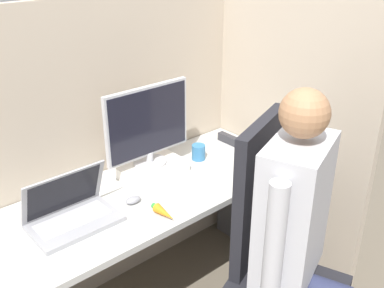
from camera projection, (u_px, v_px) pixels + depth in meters
The scene contains 12 objects.
cubicle_panel_back at pixel (102, 156), 2.26m from camera, with size 2.13×0.04×1.55m.
cubicle_panel_right at pixel (270, 134), 2.50m from camera, with size 0.04×1.23×1.55m.
desk at pixel (143, 222), 2.14m from camera, with size 1.63×0.61×0.70m.
paper_box at pixel (150, 168), 2.24m from camera, with size 0.32×0.23×0.06m.
monitor at pixel (148, 125), 2.14m from camera, with size 0.46×0.16×0.39m.
laptop at pixel (71, 213), 1.84m from camera, with size 0.35×0.23×0.23m.
mouse at pixel (133, 200), 1.99m from camera, with size 0.07×0.04×0.03m.
stapler at pixel (230, 140), 2.55m from camera, with size 0.04×0.16×0.05m.
carrot_toy at pixel (164, 213), 1.89m from camera, with size 0.04×0.14×0.04m.
office_chair at pixel (271, 256), 1.89m from camera, with size 0.60×0.64×1.12m.
person at pixel (299, 240), 1.66m from camera, with size 0.46×0.49×1.34m.
coffee_mug at pixel (199, 152), 2.36m from camera, with size 0.07×0.07×0.08m.
Camera 1 is at (-0.99, -1.18, 1.80)m, focal length 42.00 mm.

